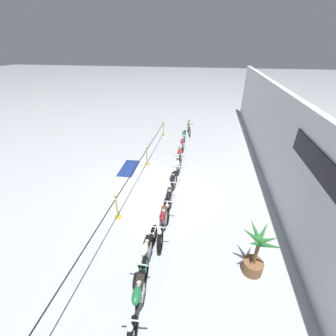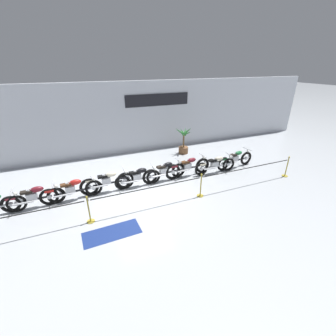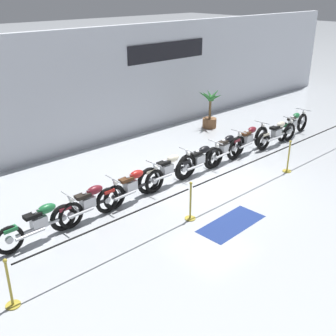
{
  "view_description": "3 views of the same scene",
  "coord_description": "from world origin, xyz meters",
  "px_view_note": "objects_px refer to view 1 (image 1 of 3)",
  "views": [
    {
      "loc": [
        8.47,
        1.94,
        5.93
      ],
      "look_at": [
        -0.25,
        0.38,
        0.99
      ],
      "focal_mm": 24.0,
      "sensor_mm": 36.0,
      "label": 1
    },
    {
      "loc": [
        -2.12,
        -8.11,
        5.09
      ],
      "look_at": [
        1.29,
        0.12,
        0.92
      ],
      "focal_mm": 24.0,
      "sensor_mm": 36.0,
      "label": 2
    },
    {
      "loc": [
        -8.96,
        -7.68,
        5.52
      ],
      "look_at": [
        -1.08,
        0.91,
        0.43
      ],
      "focal_mm": 45.0,
      "sensor_mm": 36.0,
      "label": 3
    }
  ],
  "objects_px": {
    "motorcycle_maroon_1": "(182,146)",
    "stanchion_mid_left": "(147,159)",
    "potted_palm_left_of_row": "(256,255)",
    "motorcycle_cream_3": "(178,168)",
    "motorcycle_green_8": "(139,296)",
    "motorcycle_red_2": "(179,155)",
    "floor_banner": "(129,168)",
    "motorcycle_black_5": "(169,199)",
    "motorcycle_green_0": "(184,138)",
    "bicycle": "(189,129)",
    "stanchion_far_left": "(143,158)",
    "stanchion_mid_right": "(117,210)",
    "motorcycle_black_4": "(173,182)",
    "motorcycle_maroon_6": "(163,220)",
    "motorcycle_cream_7": "(146,252)"
  },
  "relations": [
    {
      "from": "stanchion_mid_left",
      "to": "stanchion_mid_right",
      "type": "distance_m",
      "value": 4.43
    },
    {
      "from": "motorcycle_green_0",
      "to": "potted_palm_left_of_row",
      "type": "distance_m",
      "value": 9.71
    },
    {
      "from": "motorcycle_black_4",
      "to": "bicycle",
      "type": "height_order",
      "value": "bicycle"
    },
    {
      "from": "motorcycle_maroon_6",
      "to": "motorcycle_green_8",
      "type": "xyz_separation_m",
      "value": [
        2.75,
        -0.07,
        -0.01
      ]
    },
    {
      "from": "motorcycle_cream_3",
      "to": "bicycle",
      "type": "distance_m",
      "value": 6.09
    },
    {
      "from": "motorcycle_cream_3",
      "to": "stanchion_mid_right",
      "type": "bearing_deg",
      "value": -27.58
    },
    {
      "from": "stanchion_far_left",
      "to": "potted_palm_left_of_row",
      "type": "bearing_deg",
      "value": 42.43
    },
    {
      "from": "stanchion_mid_left",
      "to": "stanchion_mid_right",
      "type": "relative_size",
      "value": 1.0
    },
    {
      "from": "motorcycle_green_0",
      "to": "motorcycle_cream_7",
      "type": "relative_size",
      "value": 0.99
    },
    {
      "from": "stanchion_mid_left",
      "to": "stanchion_far_left",
      "type": "bearing_deg",
      "value": 0.0
    },
    {
      "from": "motorcycle_black_5",
      "to": "motorcycle_maroon_6",
      "type": "relative_size",
      "value": 0.9
    },
    {
      "from": "motorcycle_maroon_1",
      "to": "motorcycle_green_8",
      "type": "bearing_deg",
      "value": 0.51
    },
    {
      "from": "motorcycle_red_2",
      "to": "motorcycle_maroon_6",
      "type": "height_order",
      "value": "motorcycle_maroon_6"
    },
    {
      "from": "motorcycle_maroon_6",
      "to": "stanchion_far_left",
      "type": "relative_size",
      "value": 0.18
    },
    {
      "from": "stanchion_far_left",
      "to": "motorcycle_maroon_6",
      "type": "bearing_deg",
      "value": 24.73
    },
    {
      "from": "motorcycle_cream_3",
      "to": "motorcycle_green_0",
      "type": "bearing_deg",
      "value": -177.6
    },
    {
      "from": "potted_palm_left_of_row",
      "to": "motorcycle_maroon_1",
      "type": "bearing_deg",
      "value": -158.69
    },
    {
      "from": "motorcycle_green_0",
      "to": "bicycle",
      "type": "distance_m",
      "value": 1.94
    },
    {
      "from": "motorcycle_cream_3",
      "to": "motorcycle_green_8",
      "type": "distance_m",
      "value": 6.64
    },
    {
      "from": "motorcycle_maroon_6",
      "to": "potted_palm_left_of_row",
      "type": "height_order",
      "value": "potted_palm_left_of_row"
    },
    {
      "from": "motorcycle_red_2",
      "to": "stanchion_far_left",
      "type": "xyz_separation_m",
      "value": [
        1.25,
        -1.74,
        0.3
      ]
    },
    {
      "from": "motorcycle_maroon_1",
      "to": "stanchion_mid_left",
      "type": "distance_m",
      "value": 2.54
    },
    {
      "from": "motorcycle_red_2",
      "to": "bicycle",
      "type": "height_order",
      "value": "bicycle"
    },
    {
      "from": "bicycle",
      "to": "motorcycle_maroon_1",
      "type": "bearing_deg",
      "value": -1.8
    },
    {
      "from": "bicycle",
      "to": "motorcycle_black_4",
      "type": "bearing_deg",
      "value": -0.18
    },
    {
      "from": "motorcycle_green_0",
      "to": "motorcycle_cream_7",
      "type": "bearing_deg",
      "value": -0.14
    },
    {
      "from": "stanchion_mid_left",
      "to": "floor_banner",
      "type": "relative_size",
      "value": 0.56
    },
    {
      "from": "motorcycle_cream_3",
      "to": "motorcycle_green_8",
      "type": "height_order",
      "value": "motorcycle_cream_3"
    },
    {
      "from": "motorcycle_red_2",
      "to": "bicycle",
      "type": "distance_m",
      "value": 4.66
    },
    {
      "from": "motorcycle_maroon_6",
      "to": "stanchion_mid_right",
      "type": "relative_size",
      "value": 2.35
    },
    {
      "from": "motorcycle_maroon_1",
      "to": "stanchion_mid_right",
      "type": "relative_size",
      "value": 2.12
    },
    {
      "from": "motorcycle_maroon_1",
      "to": "motorcycle_red_2",
      "type": "relative_size",
      "value": 0.93
    },
    {
      "from": "bicycle",
      "to": "motorcycle_cream_3",
      "type": "bearing_deg",
      "value": 0.07
    },
    {
      "from": "motorcycle_red_2",
      "to": "potted_palm_left_of_row",
      "type": "bearing_deg",
      "value": 25.14
    },
    {
      "from": "motorcycle_green_0",
      "to": "motorcycle_maroon_1",
      "type": "distance_m",
      "value": 1.36
    },
    {
      "from": "motorcycle_black_5",
      "to": "motorcycle_green_0",
      "type": "bearing_deg",
      "value": -178.23
    },
    {
      "from": "motorcycle_cream_3",
      "to": "floor_banner",
      "type": "relative_size",
      "value": 1.24
    },
    {
      "from": "potted_palm_left_of_row",
      "to": "floor_banner",
      "type": "distance_m",
      "value": 7.84
    },
    {
      "from": "motorcycle_green_8",
      "to": "motorcycle_maroon_1",
      "type": "bearing_deg",
      "value": -179.49
    },
    {
      "from": "motorcycle_red_2",
      "to": "motorcycle_cream_7",
      "type": "bearing_deg",
      "value": -0.9
    },
    {
      "from": "potted_palm_left_of_row",
      "to": "stanchion_far_left",
      "type": "bearing_deg",
      "value": -137.57
    },
    {
      "from": "stanchion_far_left",
      "to": "stanchion_mid_right",
      "type": "height_order",
      "value": "same"
    },
    {
      "from": "motorcycle_red_2",
      "to": "stanchion_far_left",
      "type": "relative_size",
      "value": 0.17
    },
    {
      "from": "stanchion_mid_left",
      "to": "floor_banner",
      "type": "xyz_separation_m",
      "value": [
        0.59,
        -0.88,
        -0.35
      ]
    },
    {
      "from": "motorcycle_red_2",
      "to": "potted_palm_left_of_row",
      "type": "xyz_separation_m",
      "value": [
        6.47,
        3.04,
        0.25
      ]
    },
    {
      "from": "stanchion_far_left",
      "to": "floor_banner",
      "type": "distance_m",
      "value": 1.17
    },
    {
      "from": "motorcycle_black_5",
      "to": "floor_banner",
      "type": "bearing_deg",
      "value": -137.34
    },
    {
      "from": "motorcycle_cream_3",
      "to": "floor_banner",
      "type": "height_order",
      "value": "motorcycle_cream_3"
    },
    {
      "from": "motorcycle_green_0",
      "to": "motorcycle_black_4",
      "type": "height_order",
      "value": "motorcycle_green_0"
    },
    {
      "from": "motorcycle_green_0",
      "to": "motorcycle_red_2",
      "type": "bearing_deg",
      "value": 1.73
    }
  ]
}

